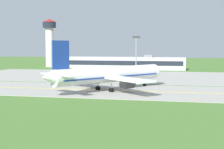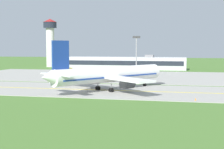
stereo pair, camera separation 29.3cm
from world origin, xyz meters
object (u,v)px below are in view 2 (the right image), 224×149
(service_truck_fuel, at_px, (67,70))
(apron_light_mast, at_px, (136,53))
(service_truck_baggage, at_px, (84,72))
(control_tower, at_px, (50,38))
(service_truck_catering, at_px, (115,71))
(airplane_lead, at_px, (109,75))

(service_truck_fuel, height_order, apron_light_mast, apron_light_mast)
(service_truck_baggage, distance_m, service_truck_fuel, 12.10)
(service_truck_baggage, height_order, apron_light_mast, apron_light_mast)
(control_tower, bearing_deg, service_truck_catering, -40.29)
(control_tower, height_order, apron_light_mast, control_tower)
(service_truck_fuel, height_order, service_truck_catering, service_truck_fuel)
(control_tower, bearing_deg, airplane_lead, -59.08)
(service_truck_baggage, xyz_separation_m, control_tower, (-35.33, 51.75, 14.32))
(service_truck_fuel, relative_size, control_tower, 0.24)
(airplane_lead, relative_size, control_tower, 1.30)
(service_truck_catering, bearing_deg, service_truck_baggage, -124.24)
(airplane_lead, height_order, service_truck_baggage, airplane_lead)
(service_truck_fuel, relative_size, service_truck_catering, 1.03)
(service_truck_catering, distance_m, apron_light_mast, 30.94)
(service_truck_baggage, height_order, service_truck_catering, service_truck_baggage)
(airplane_lead, height_order, service_truck_fuel, airplane_lead)
(service_truck_fuel, xyz_separation_m, service_truck_catering, (18.87, 6.28, -0.35))
(service_truck_catering, xyz_separation_m, apron_light_mast, (12.79, -26.97, 8.14))
(airplane_lead, distance_m, service_truck_catering, 53.79)
(service_truck_baggage, relative_size, service_truck_fuel, 1.01)
(apron_light_mast, bearing_deg, control_tower, 131.56)
(service_truck_baggage, relative_size, control_tower, 0.24)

